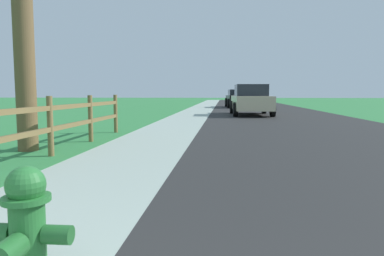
% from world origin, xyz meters
% --- Properties ---
extents(ground_plane, '(120.00, 120.00, 0.00)m').
position_xyz_m(ground_plane, '(0.00, 25.00, 0.00)').
color(ground_plane, '#328141').
extents(road_asphalt, '(7.00, 66.00, 0.01)m').
position_xyz_m(road_asphalt, '(3.50, 27.00, 0.00)').
color(road_asphalt, '#292929').
rests_on(road_asphalt, ground).
extents(curb_concrete, '(6.00, 66.00, 0.01)m').
position_xyz_m(curb_concrete, '(-3.00, 27.00, 0.00)').
color(curb_concrete, '#A1B2A6').
rests_on(curb_concrete, ground).
extents(grass_verge, '(5.00, 66.00, 0.00)m').
position_xyz_m(grass_verge, '(-4.50, 27.00, 0.01)').
color(grass_verge, '#328141').
rests_on(grass_verge, ground).
extents(fire_hydrant, '(0.57, 0.48, 0.74)m').
position_xyz_m(fire_hydrant, '(-0.44, 1.70, 0.36)').
color(fire_hydrant, '#287233').
rests_on(fire_hydrant, ground).
extents(rail_fence, '(0.11, 10.27, 1.13)m').
position_xyz_m(rail_fence, '(-2.43, 5.03, 0.65)').
color(rail_fence, brown).
rests_on(rail_fence, ground).
extents(parked_suv_beige, '(2.20, 4.71, 1.63)m').
position_xyz_m(parked_suv_beige, '(2.20, 19.22, 0.80)').
color(parked_suv_beige, '#C6B793').
rests_on(parked_suv_beige, ground).
extents(parked_car_black, '(2.27, 4.86, 1.45)m').
position_xyz_m(parked_car_black, '(1.95, 29.46, 0.75)').
color(parked_car_black, black).
rests_on(parked_car_black, ground).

